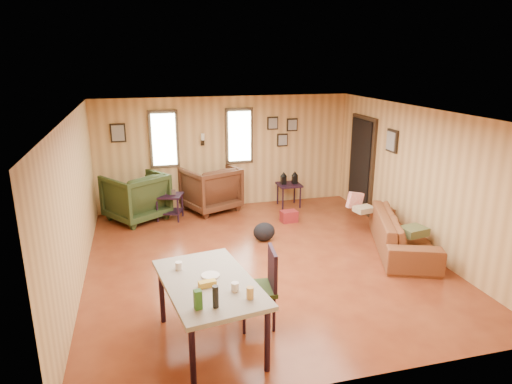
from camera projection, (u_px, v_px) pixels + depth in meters
room at (268, 184)px, 7.40m from camera, size 5.54×6.04×2.44m
sofa at (404, 227)px, 7.74m from camera, size 1.37×2.24×0.85m
recliner_brown at (210, 186)px, 9.76m from camera, size 1.32×1.29×1.06m
recliner_green at (136, 194)px, 9.17m from camera, size 1.40×1.38×1.06m
end_table at (170, 202)px, 9.24m from camera, size 0.63×0.60×0.64m
side_table at (289, 183)px, 10.00m from camera, size 0.50×0.50×0.79m
cooler at (289, 216)px, 9.16m from camera, size 0.34×0.25×0.23m
backpack at (264, 232)px, 8.19m from camera, size 0.43×0.34×0.34m
sofa_pillows at (384, 217)px, 7.97m from camera, size 0.71×1.77×0.36m
dining_table at (209, 288)px, 5.06m from camera, size 1.18×1.70×1.04m
dining_chair at (263, 283)px, 5.53m from camera, size 0.49×0.49×0.99m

